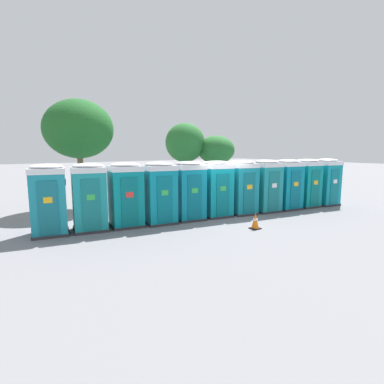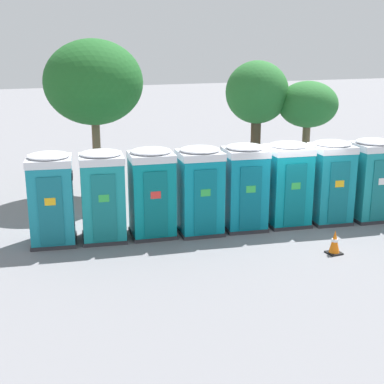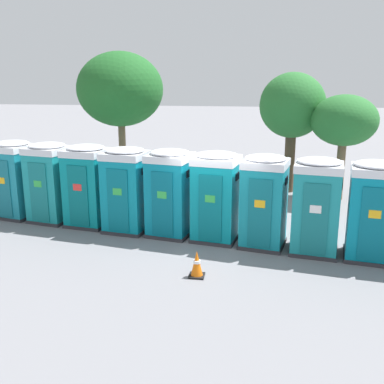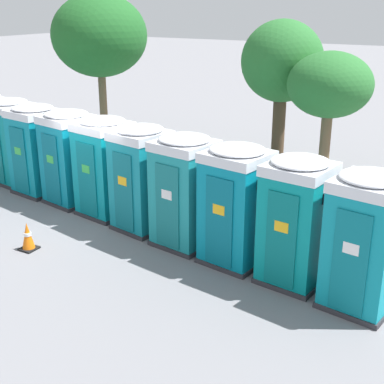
{
  "view_description": "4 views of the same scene",
  "coord_description": "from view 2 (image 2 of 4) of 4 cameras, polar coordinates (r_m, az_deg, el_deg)",
  "views": [
    {
      "loc": [
        -8.7,
        -10.34,
        3.06
      ],
      "look_at": [
        -1.24,
        0.09,
        1.2
      ],
      "focal_mm": 28.0,
      "sensor_mm": 36.0,
      "label": 1
    },
    {
      "loc": [
        -8.84,
        -13.11,
        5.23
      ],
      "look_at": [
        -2.93,
        0.39,
        1.22
      ],
      "focal_mm": 50.0,
      "sensor_mm": 36.0,
      "label": 2
    },
    {
      "loc": [
        1.14,
        -12.21,
        4.52
      ],
      "look_at": [
        -0.71,
        -0.0,
        1.35
      ],
      "focal_mm": 42.0,
      "sensor_mm": 36.0,
      "label": 3
    },
    {
      "loc": [
        8.27,
        -10.21,
        5.22
      ],
      "look_at": [
        2.84,
        -0.63,
        1.27
      ],
      "focal_mm": 50.0,
      "sensor_mm": 36.0,
      "label": 4
    }
  ],
  "objects": [
    {
      "name": "portapotty_6",
      "position": [
        16.76,
        14.54,
        1.12
      ],
      "size": [
        1.38,
        1.4,
        2.54
      ],
      "color": "#2D2D33",
      "rests_on": "ground"
    },
    {
      "name": "portapotty_3",
      "position": [
        15.25,
        0.83,
        0.23
      ],
      "size": [
        1.39,
        1.37,
        2.54
      ],
      "color": "#2D2D33",
      "rests_on": "ground"
    },
    {
      "name": "portapotty_2",
      "position": [
        15.07,
        -4.31,
        0.01
      ],
      "size": [
        1.4,
        1.37,
        2.54
      ],
      "color": "#2D2D33",
      "rests_on": "ground"
    },
    {
      "name": "ground_plane",
      "position": [
        16.65,
        9.84,
        -3.3
      ],
      "size": [
        120.0,
        120.0,
        0.0
      ],
      "primitive_type": "plane",
      "color": "slate"
    },
    {
      "name": "portapotty_0",
      "position": [
        14.91,
        -14.77,
        -0.63
      ],
      "size": [
        1.42,
        1.42,
        2.54
      ],
      "color": "#2D2D33",
      "rests_on": "ground"
    },
    {
      "name": "portapotty_4",
      "position": [
        15.71,
        5.61,
        0.6
      ],
      "size": [
        1.41,
        1.41,
        2.54
      ],
      "color": "#2D2D33",
      "rests_on": "ground"
    },
    {
      "name": "portapotty_1",
      "position": [
        14.92,
        -9.51,
        -0.32
      ],
      "size": [
        1.42,
        1.41,
        2.54
      ],
      "color": "#2D2D33",
      "rests_on": "ground"
    },
    {
      "name": "traffic_cone",
      "position": [
        14.45,
        14.97,
        -5.21
      ],
      "size": [
        0.36,
        0.36,
        0.64
      ],
      "color": "black",
      "rests_on": "ground"
    },
    {
      "name": "street_tree_1",
      "position": [
        22.36,
        12.26,
        9.04
      ],
      "size": [
        2.41,
        2.41,
        3.92
      ],
      "color": "brown",
      "rests_on": "ground"
    },
    {
      "name": "portapotty_7",
      "position": [
        17.41,
        18.59,
        1.32
      ],
      "size": [
        1.39,
        1.38,
        2.54
      ],
      "color": "#2D2D33",
      "rests_on": "ground"
    },
    {
      "name": "street_tree_0",
      "position": [
        22.14,
        6.95,
        10.37
      ],
      "size": [
        2.55,
        2.55,
        4.72
      ],
      "color": "#4C3826",
      "rests_on": "ground"
    },
    {
      "name": "street_tree_2",
      "position": [
        19.13,
        -10.46,
        11.39
      ],
      "size": [
        3.43,
        3.43,
        5.52
      ],
      "color": "brown",
      "rests_on": "ground"
    },
    {
      "name": "portapotty_5",
      "position": [
        16.23,
        10.15,
        0.91
      ],
      "size": [
        1.42,
        1.39,
        2.54
      ],
      "color": "#2D2D33",
      "rests_on": "ground"
    }
  ]
}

